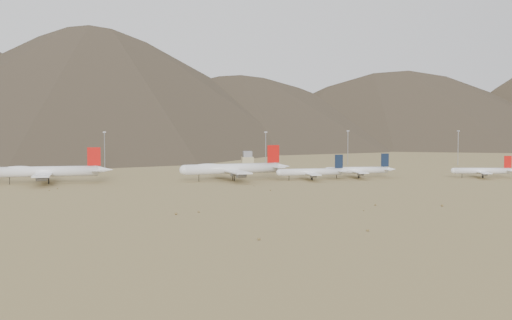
{
  "coord_description": "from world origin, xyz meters",
  "views": [
    {
      "loc": [
        -28.43,
        -369.79,
        37.21
      ],
      "look_at": [
        24.14,
        30.0,
        11.55
      ],
      "focal_mm": 50.0,
      "sensor_mm": 36.0,
      "label": 1
    }
  ],
  "objects": [
    {
      "name": "ground",
      "position": [
        0.0,
        0.0,
        0.0
      ],
      "size": [
        3000.0,
        3000.0,
        0.0
      ],
      "primitive_type": "plane",
      "color": "#A28C54",
      "rests_on": "ground"
    },
    {
      "name": "mountain_ridge",
      "position": [
        0.0,
        900.0,
        150.0
      ],
      "size": [
        4400.0,
        1000.0,
        300.0
      ],
      "color": "#463C2A",
      "rests_on": "ground"
    },
    {
      "name": "widebody_centre",
      "position": [
        -90.4,
        24.41,
        6.71
      ],
      "size": [
        65.5,
        50.52,
        19.45
      ],
      "rotation": [
        0.0,
        0.0,
        0.08
      ],
      "color": "white",
      "rests_on": "ground"
    },
    {
      "name": "widebody_east",
      "position": [
        10.58,
        30.43,
        6.79
      ],
      "size": [
        65.24,
        51.31,
        19.7
      ],
      "rotation": [
        0.0,
        0.0,
        0.23
      ],
      "color": "white",
      "rests_on": "ground"
    },
    {
      "name": "narrowbody_a",
      "position": [
        56.27,
        26.98,
        4.67
      ],
      "size": [
        43.65,
        31.34,
        14.4
      ],
      "rotation": [
        0.0,
        0.0,
        0.05
      ],
      "color": "white",
      "rests_on": "ground"
    },
    {
      "name": "narrowbody_b",
      "position": [
        86.23,
        35.92,
        4.67
      ],
      "size": [
        43.66,
        31.2,
        14.4
      ],
      "rotation": [
        0.0,
        0.0,
        0.02
      ],
      "color": "white",
      "rests_on": "ground"
    },
    {
      "name": "narrowbody_c",
      "position": [
        158.93,
        27.0,
        4.25
      ],
      "size": [
        39.5,
        28.71,
        13.09
      ],
      "rotation": [
        0.0,
        0.0,
        -0.14
      ],
      "color": "white",
      "rests_on": "ground"
    },
    {
      "name": "control_tower",
      "position": [
        30.0,
        120.0,
        5.32
      ],
      "size": [
        8.0,
        8.0,
        12.0
      ],
      "color": "tan",
      "rests_on": "ground"
    },
    {
      "name": "mast_west",
      "position": [
        -68.07,
        129.26,
        14.2
      ],
      "size": [
        2.0,
        0.6,
        25.7
      ],
      "color": "gray",
      "rests_on": "ground"
    },
    {
      "name": "mast_centre",
      "position": [
        41.89,
        113.89,
        14.2
      ],
      "size": [
        2.0,
        0.6,
        25.7
      ],
      "color": "gray",
      "rests_on": "ground"
    },
    {
      "name": "mast_east",
      "position": [
        107.47,
        142.52,
        14.2
      ],
      "size": [
        2.0,
        0.6,
        25.7
      ],
      "color": "gray",
      "rests_on": "ground"
    },
    {
      "name": "mast_far_east",
      "position": [
        188.9,
        133.24,
        14.2
      ],
      "size": [
        2.0,
        0.6,
        25.7
      ],
      "color": "gray",
      "rests_on": "ground"
    },
    {
      "name": "desert_scrub",
      "position": [
        0.63,
        -95.94,
        0.32
      ],
      "size": [
        439.26,
        167.97,
        0.88
      ],
      "color": "olive",
      "rests_on": "ground"
    }
  ]
}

